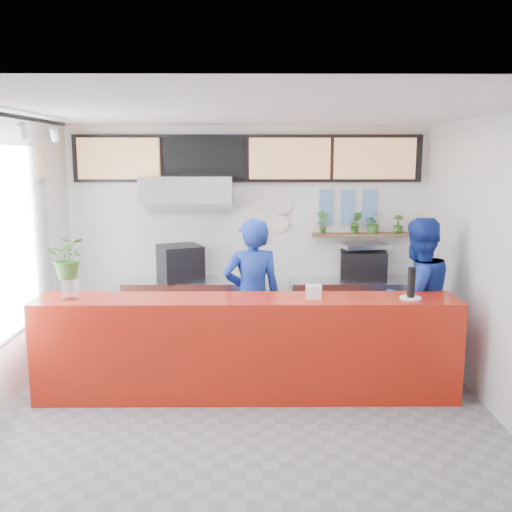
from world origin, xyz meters
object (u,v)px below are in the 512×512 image
(espresso_machine, at_px, (363,265))
(staff_right, at_px, (417,299))
(pepper_mill, at_px, (411,282))
(staff_center, at_px, (252,297))
(service_counter, at_px, (247,347))
(panini_oven, at_px, (180,263))

(espresso_machine, xyz_separation_m, staff_right, (0.39, -1.24, -0.15))
(pepper_mill, bearing_deg, staff_center, 157.71)
(service_counter, bearing_deg, panini_oven, 117.28)
(staff_center, xyz_separation_m, staff_right, (1.92, -0.09, 0.00))
(staff_center, bearing_deg, staff_right, 168.97)
(espresso_machine, bearing_deg, pepper_mill, -77.83)
(espresso_machine, distance_m, pepper_mill, 1.86)
(espresso_machine, bearing_deg, staff_center, -135.26)
(service_counter, bearing_deg, pepper_mill, -1.38)
(staff_center, bearing_deg, service_counter, 76.35)
(staff_center, bearing_deg, pepper_mill, 149.24)
(service_counter, xyz_separation_m, staff_right, (1.98, 0.56, 0.40))
(espresso_machine, distance_m, staff_center, 1.92)
(panini_oven, bearing_deg, espresso_machine, -24.25)
(pepper_mill, bearing_deg, panini_oven, 145.31)
(service_counter, distance_m, panini_oven, 2.11)
(service_counter, distance_m, pepper_mill, 1.88)
(service_counter, height_order, staff_right, staff_right)
(espresso_machine, height_order, staff_center, staff_center)
(panini_oven, height_order, pepper_mill, pepper_mill)
(panini_oven, bearing_deg, pepper_mill, -58.93)
(panini_oven, relative_size, staff_right, 0.28)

